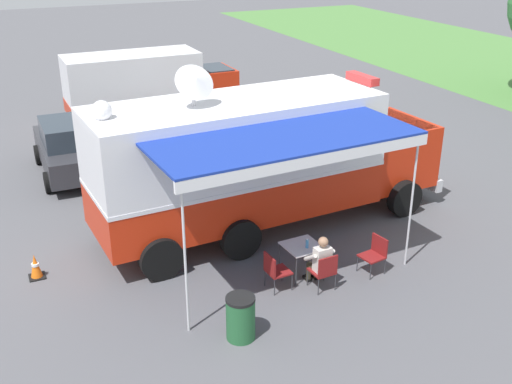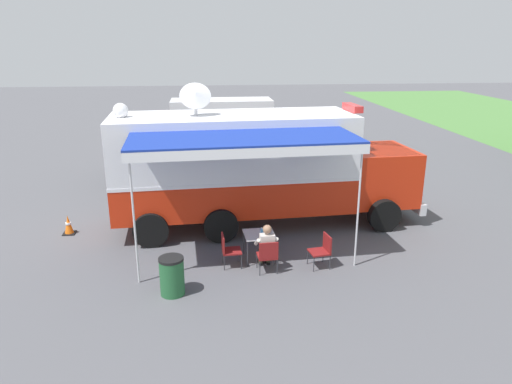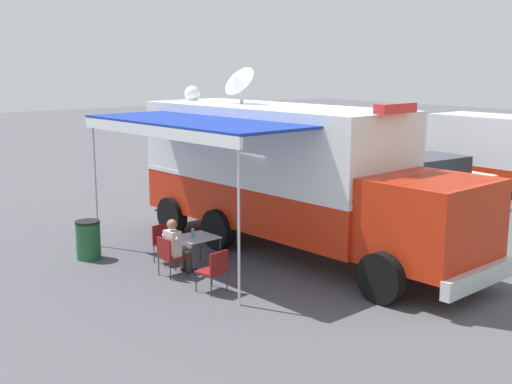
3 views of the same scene
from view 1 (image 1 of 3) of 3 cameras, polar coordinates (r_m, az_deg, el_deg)
The scene contains 14 objects.
ground_plane at distance 15.99m, azimuth -1.71°, elevation -3.67°, with size 100.00×100.00×0.00m, color #515156.
lot_stripe at distance 18.76m, azimuth -3.06°, elevation 0.62°, with size 0.12×4.80×0.01m, color silver.
command_truck at distance 15.48m, azimuth 0.74°, elevation 3.28°, with size 5.34×9.63×4.53m.
folding_table at distance 13.85m, azimuth 4.31°, elevation -5.19°, with size 0.85×0.85×0.73m.
water_bottle at distance 13.69m, azimuth 4.78°, elevation -4.80°, with size 0.07×0.07×0.22m.
folding_chair_at_table at distance 13.38m, azimuth 6.39°, elevation -7.17°, with size 0.51×0.51×0.87m.
folding_chair_beside_table at distance 13.33m, azimuth 1.73°, elevation -7.16°, with size 0.51×0.51×0.87m.
folding_chair_spare_by_truck at distance 14.23m, azimuth 11.04°, elevation -5.48°, with size 0.55×0.55×0.87m.
seated_responder at distance 13.45m, azimuth 5.97°, elevation -6.31°, with size 0.68×0.58×1.25m.
trash_bin at distance 11.93m, azimuth -1.44°, elevation -11.61°, with size 0.57×0.57×0.91m.
traffic_cone at distance 14.73m, azimuth -19.84°, elevation -6.54°, with size 0.36×0.36×0.58m.
support_truck at distance 25.30m, azimuth -10.18°, elevation 9.72°, with size 2.42×6.83×2.70m.
car_behind_truck at distance 20.22m, azimuth -16.88°, elevation 4.01°, with size 4.20×2.02×1.76m.
car_far_corner at distance 21.08m, azimuth -7.53°, elevation 5.63°, with size 4.29×2.20×1.76m.
Camera 1 is at (13.13, -5.39, 7.35)m, focal length 42.98 mm.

